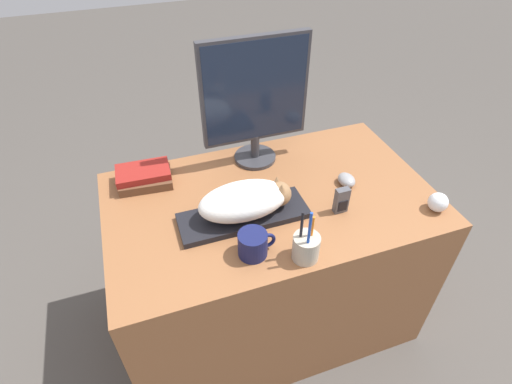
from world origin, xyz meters
TOP-DOWN VIEW (x-y plane):
  - ground_plane at (0.00, 0.00)m, footprint 12.00×12.00m
  - desk at (0.00, 0.37)m, footprint 1.24×0.74m
  - keyboard at (-0.13, 0.30)m, footprint 0.46×0.16m
  - cat at (-0.12, 0.30)m, footprint 0.34×0.17m
  - monitor at (0.03, 0.63)m, footprint 0.42×0.18m
  - computer_mouse at (0.31, 0.35)m, footprint 0.06×0.08m
  - coffee_mug at (-0.15, 0.13)m, footprint 0.13×0.10m
  - pen_cup at (-0.00, 0.06)m, footprint 0.09×0.09m
  - baseball at (0.55, 0.11)m, footprint 0.07×0.07m
  - phone at (0.21, 0.22)m, footprint 0.05×0.03m
  - book_stack at (-0.44, 0.62)m, footprint 0.22×0.16m

SIDE VIEW (x-z plane):
  - ground_plane at x=0.00m, z-range 0.00..0.00m
  - desk at x=0.00m, z-range 0.00..0.77m
  - keyboard at x=-0.13m, z-range 0.77..0.79m
  - computer_mouse at x=0.31m, z-range 0.77..0.81m
  - book_stack at x=-0.44m, z-range 0.77..0.83m
  - baseball at x=0.55m, z-range 0.77..0.84m
  - coffee_mug at x=-0.15m, z-range 0.77..0.85m
  - pen_cup at x=0.00m, z-range 0.71..0.92m
  - phone at x=0.21m, z-range 0.77..0.87m
  - cat at x=-0.12m, z-range 0.79..0.91m
  - monitor at x=0.03m, z-range 0.80..1.32m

